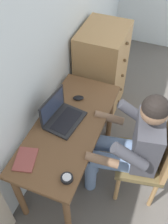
{
  "coord_description": "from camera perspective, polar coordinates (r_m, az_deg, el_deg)",
  "views": [
    {
      "loc": [
        -1.76,
        1.23,
        2.4
      ],
      "look_at": [
        -0.4,
        1.75,
        0.82
      ],
      "focal_mm": 41.37,
      "sensor_mm": 36.0,
      "label": 1
    }
  ],
  "objects": [
    {
      "name": "wall_back",
      "position": [
        2.31,
        -7.01,
        17.2
      ],
      "size": [
        4.8,
        0.05,
        2.5
      ],
      "primitive_type": "cube",
      "color": "silver",
      "rests_on": "ground_plane"
    },
    {
      "name": "desk",
      "position": [
        2.27,
        -3.28,
        -4.7
      ],
      "size": [
        1.26,
        0.55,
        0.72
      ],
      "color": "brown",
      "rests_on": "ground_plane"
    },
    {
      "name": "dresser",
      "position": [
        3.04,
        3.92,
        9.12
      ],
      "size": [
        0.6,
        0.51,
        1.05
      ],
      "color": "tan",
      "rests_on": "ground_plane"
    },
    {
      "name": "chair",
      "position": [
        2.31,
        14.23,
        -9.98
      ],
      "size": [
        0.48,
        0.47,
        0.9
      ],
      "color": "brown",
      "rests_on": "ground_plane"
    },
    {
      "name": "person_seated",
      "position": [
        2.15,
        10.26,
        -6.64
      ],
      "size": [
        0.6,
        0.63,
        1.21
      ],
      "color": "#6B84AD",
      "rests_on": "ground_plane"
    },
    {
      "name": "laptop",
      "position": [
        2.19,
        -5.11,
        -0.78
      ],
      "size": [
        0.37,
        0.3,
        0.24
      ],
      "color": "#232326",
      "rests_on": "desk"
    },
    {
      "name": "computer_mouse",
      "position": [
        2.38,
        -1.25,
        3.13
      ],
      "size": [
        0.1,
        0.12,
        0.03
      ],
      "primitive_type": "ellipsoid",
      "rotation": [
        0.0,
        0.0,
        0.42
      ],
      "color": "black",
      "rests_on": "desk"
    },
    {
      "name": "desk_clock",
      "position": [
        1.89,
        -3.8,
        -14.37
      ],
      "size": [
        0.09,
        0.09,
        0.03
      ],
      "color": "black",
      "rests_on": "desk"
    },
    {
      "name": "notebook_pad",
      "position": [
        2.02,
        -12.8,
        -10.17
      ],
      "size": [
        0.24,
        0.2,
        0.01
      ],
      "primitive_type": "cube",
      "rotation": [
        0.0,
        0.0,
        0.25
      ],
      "color": "#994742",
      "rests_on": "desk"
    }
  ]
}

